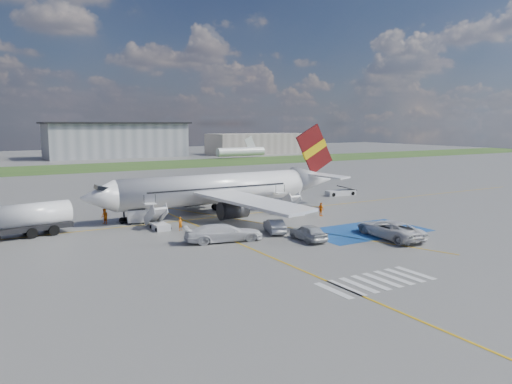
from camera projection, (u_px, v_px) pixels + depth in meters
ground at (270, 234)px, 54.24m from camera, size 400.00×400.00×0.00m
grass_strip at (83, 168)px, 135.21m from camera, size 400.00×30.00×0.01m
taxiway_line_main at (221, 217)px, 64.47m from camera, size 120.00×0.20×0.01m
taxiway_line_cross at (283, 262)px, 43.19m from camera, size 0.20×60.00×0.01m
taxiway_line_diag at (221, 217)px, 64.47m from camera, size 20.71×56.45×0.01m
staging_box at (365, 231)px, 55.88m from camera, size 14.00×8.00×0.01m
crosswalk at (376, 281)px, 37.99m from camera, size 9.00×4.00×0.01m
terminal_centre at (116, 140)px, 178.59m from camera, size 48.00×18.00×12.00m
terminal_east at (258, 144)px, 200.67m from camera, size 40.00×16.00×8.00m
airliner at (224, 188)px, 66.47m from camera, size 36.81×32.95×11.92m
airstairs_fwd at (159, 224)px, 56.77m from camera, size 1.90×5.20×3.60m
airstairs_aft at (293, 210)px, 66.12m from camera, size 1.90×5.20×3.60m
fuel_tanker at (20, 224)px, 52.50m from camera, size 10.69×4.50×3.54m
gpu_cart at (136, 217)px, 60.07m from camera, size 2.39×1.80×1.79m
belt_loader at (341, 193)px, 83.64m from camera, size 5.64×2.54×1.65m
car_silver_a at (308, 232)px, 51.26m from camera, size 2.36×5.13×1.70m
car_silver_b at (274, 226)px, 54.92m from camera, size 3.09×4.93×1.53m
van_white_a at (390, 226)px, 52.44m from camera, size 3.85×6.98×2.50m
van_white_b at (224, 230)px, 50.78m from camera, size 6.44×3.70×2.37m
crew_fwd at (180, 224)px, 56.09m from camera, size 0.64×0.53×1.52m
crew_nose at (105, 216)px, 59.56m from camera, size 0.99×1.11×1.88m
crew_aft at (321, 209)px, 64.69m from camera, size 0.47×1.06×1.79m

